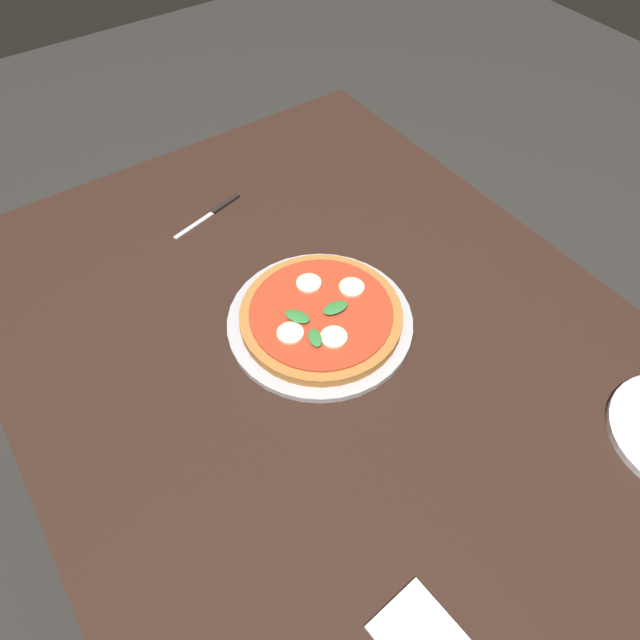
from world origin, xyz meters
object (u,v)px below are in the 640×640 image
object	(u,v)px
dining_table	(316,362)
knife	(216,210)
serving_tray	(320,321)
pizza	(321,315)

from	to	relation	value
dining_table	knife	xyz separation A→B (m)	(-0.38, 0.00, 0.10)
dining_table	knife	bearing A→B (deg)	179.35
serving_tray	pizza	distance (m)	0.02
dining_table	knife	distance (m)	0.39
dining_table	pizza	distance (m)	0.12
dining_table	serving_tray	bearing A→B (deg)	116.90
dining_table	pizza	size ratio (longest dim) A/B	4.40
serving_tray	knife	distance (m)	0.37
pizza	knife	xyz separation A→B (m)	(-0.37, -0.01, -0.02)
dining_table	serving_tray	distance (m)	0.11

